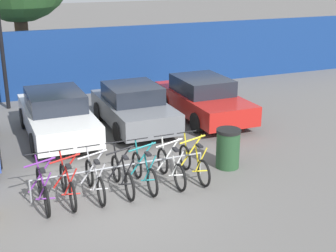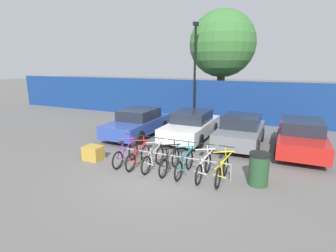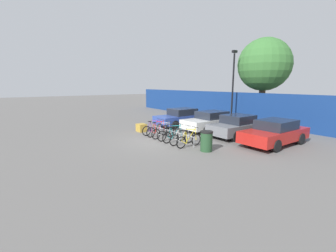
{
  "view_description": "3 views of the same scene",
  "coord_description": "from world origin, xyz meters",
  "views": [
    {
      "loc": [
        -2.59,
        -8.91,
        4.92
      ],
      "look_at": [
        1.6,
        1.04,
        1.24
      ],
      "focal_mm": 50.0,
      "sensor_mm": 36.0,
      "label": 1
    },
    {
      "loc": [
        3.69,
        -7.26,
        3.66
      ],
      "look_at": [
        -0.33,
        1.65,
        1.35
      ],
      "focal_mm": 28.0,
      "sensor_mm": 36.0,
      "label": 2
    },
    {
      "loc": [
        10.95,
        -7.16,
        3.32
      ],
      "look_at": [
        -0.72,
        1.13,
        0.66
      ],
      "focal_mm": 24.0,
      "sensor_mm": 36.0,
      "label": 3
    }
  ],
  "objects": [
    {
      "name": "bicycle_teal",
      "position": [
        0.78,
        0.53,
        0.38
      ],
      "size": [
        0.68,
        1.71,
        1.05
      ],
      "rotation": [
        0.0,
        0.0,
        -0.05
      ],
      "color": "black",
      "rests_on": "ground"
    },
    {
      "name": "bicycle_yellow",
      "position": [
        2.07,
        0.53,
        0.38
      ],
      "size": [
        0.68,
        1.71,
        1.05
      ],
      "rotation": [
        0.0,
        0.0,
        0.02
      ],
      "color": "black",
      "rests_on": "ground"
    },
    {
      "name": "bicycle_white",
      "position": [
        1.46,
        0.53,
        0.38
      ],
      "size": [
        0.68,
        1.71,
        1.05
      ],
      "rotation": [
        0.0,
        0.0,
        -0.05
      ],
      "color": "black",
      "rests_on": "ground"
    },
    {
      "name": "hoarding_wall",
      "position": [
        0.0,
        9.5,
        1.32
      ],
      "size": [
        36.0,
        0.16,
        2.64
      ],
      "primitive_type": "cube",
      "color": "navy",
      "rests_on": "ground"
    },
    {
      "name": "bicycle_red",
      "position": [
        -1.02,
        0.53,
        0.38
      ],
      "size": [
        0.68,
        1.71,
        1.05
      ],
      "rotation": [
        0.0,
        0.0,
        -0.06
      ],
      "color": "black",
      "rests_on": "ground"
    },
    {
      "name": "bicycle_silver",
      "position": [
        -0.4,
        0.53,
        0.38
      ],
      "size": [
        0.68,
        1.71,
        1.05
      ],
      "rotation": [
        0.0,
        0.0,
        -0.03
      ],
      "color": "black",
      "rests_on": "ground"
    },
    {
      "name": "lamp_post",
      "position": [
        -1.61,
        8.5,
        3.4
      ],
      "size": [
        0.24,
        0.44,
        6.09
      ],
      "color": "black",
      "rests_on": "ground"
    },
    {
      "name": "ground_plane",
      "position": [
        0.0,
        0.0,
        0.0
      ],
      "size": [
        120.0,
        120.0,
        0.0
      ],
      "primitive_type": "plane",
      "color": "#605E5B"
    },
    {
      "name": "car_white",
      "position": [
        -0.47,
        4.81,
        0.69
      ],
      "size": [
        1.91,
        4.42,
        1.4
      ],
      "color": "silver",
      "rests_on": "ground"
    },
    {
      "name": "car_blue",
      "position": [
        -3.2,
        4.24,
        0.69
      ],
      "size": [
        1.91,
        4.41,
        1.4
      ],
      "color": "#2D479E",
      "rests_on": "ground"
    },
    {
      "name": "trash_bin",
      "position": [
        3.14,
        0.76,
        0.52
      ],
      "size": [
        0.63,
        0.63,
        1.03
      ],
      "color": "#234728",
      "rests_on": "ground"
    },
    {
      "name": "car_grey",
      "position": [
        1.94,
        4.69,
        0.69
      ],
      "size": [
        1.91,
        3.9,
        1.4
      ],
      "color": "slate",
      "rests_on": "ground"
    },
    {
      "name": "car_red",
      "position": [
        4.44,
        4.76,
        0.69
      ],
      "size": [
        1.91,
        4.37,
        1.4
      ],
      "color": "red",
      "rests_on": "ground"
    },
    {
      "name": "bike_rack",
      "position": [
        0.26,
        0.68,
        0.49
      ],
      "size": [
        4.17,
        0.04,
        0.57
      ],
      "color": "gray",
      "rests_on": "ground"
    },
    {
      "name": "bicycle_black",
      "position": [
        0.24,
        0.53,
        0.38
      ],
      "size": [
        0.68,
        1.71,
        1.05
      ],
      "rotation": [
        0.0,
        0.0,
        0.05
      ],
      "color": "black",
      "rests_on": "ground"
    },
    {
      "name": "bicycle_purple",
      "position": [
        -1.55,
        0.53,
        0.38
      ],
      "size": [
        0.68,
        1.71,
        1.05
      ],
      "rotation": [
        0.0,
        0.0,
        -0.03
      ],
      "color": "black",
      "rests_on": "ground"
    },
    {
      "name": "cargo_crate",
      "position": [
        -2.98,
        0.4,
        0.28
      ],
      "size": [
        0.7,
        0.56,
        0.55
      ],
      "primitive_type": "cube",
      "color": "#B28C33",
      "rests_on": "ground"
    },
    {
      "name": "tree_behind_hoarding",
      "position": [
        -0.6,
        11.3,
        4.99
      ],
      "size": [
        4.51,
        4.51,
        7.28
      ],
      "color": "brown",
      "rests_on": "ground"
    }
  ]
}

